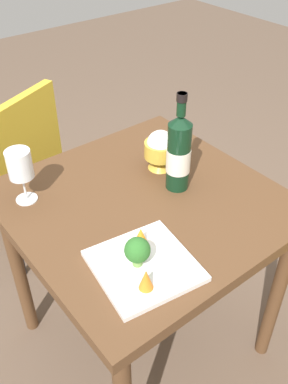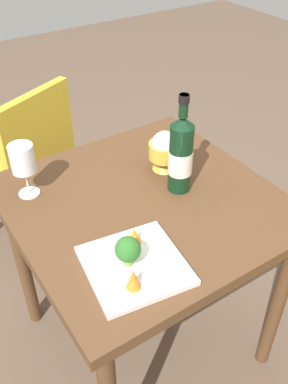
{
  "view_description": "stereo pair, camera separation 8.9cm",
  "coord_description": "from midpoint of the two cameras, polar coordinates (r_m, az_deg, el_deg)",
  "views": [
    {
      "loc": [
        0.83,
        -0.65,
        1.58
      ],
      "look_at": [
        0.0,
        0.0,
        0.77
      ],
      "focal_mm": 40.16,
      "sensor_mm": 36.0,
      "label": 1
    },
    {
      "loc": [
        0.88,
        -0.58,
        1.58
      ],
      "look_at": [
        0.0,
        0.0,
        0.77
      ],
      "focal_mm": 40.16,
      "sensor_mm": 36.0,
      "label": 2
    }
  ],
  "objects": [
    {
      "name": "rice_bowl",
      "position": [
        1.46,
        4.54,
        5.54
      ],
      "size": [
        0.11,
        0.11,
        0.14
      ],
      "color": "gold",
      "rests_on": "dining_table"
    },
    {
      "name": "wine_glass",
      "position": [
        1.34,
        -14.02,
        4.11
      ],
      "size": [
        0.08,
        0.08,
        0.18
      ],
      "color": "white",
      "rests_on": "dining_table"
    },
    {
      "name": "dining_table",
      "position": [
        1.42,
        1.8,
        -4.17
      ],
      "size": [
        0.8,
        0.8,
        0.74
      ],
      "color": "brown",
      "rests_on": "ground_plane"
    },
    {
      "name": "ground_plane",
      "position": [
        1.9,
        1.41,
        -18.67
      ],
      "size": [
        8.0,
        8.0,
        0.0
      ],
      "primitive_type": "plane",
      "color": "brown"
    },
    {
      "name": "carrot_garnish_right",
      "position": [
        1.06,
        1.03,
        -11.55
      ],
      "size": [
        0.04,
        0.04,
        0.06
      ],
      "color": "orange",
      "rests_on": "serving_plate"
    },
    {
      "name": "broccoli_floret",
      "position": [
        1.1,
        0.18,
        -7.76
      ],
      "size": [
        0.07,
        0.07,
        0.09
      ],
      "color": "#729E4C",
      "rests_on": "serving_plate"
    },
    {
      "name": "serving_plate",
      "position": [
        1.14,
        1.04,
        -9.79
      ],
      "size": [
        0.28,
        0.28,
        0.02
      ],
      "rotation": [
        0.0,
        0.0,
        -0.14
      ],
      "color": "white",
      "rests_on": "dining_table"
    },
    {
      "name": "chair_by_wall",
      "position": [
        2.0,
        -13.76,
        4.62
      ],
      "size": [
        0.53,
        0.53,
        0.85
      ],
      "rotation": [
        0.0,
        0.0,
        2.0
      ],
      "color": "gold",
      "rests_on": "ground_plane"
    },
    {
      "name": "carrot_garnish_left",
      "position": [
        1.17,
        0.88,
        -5.86
      ],
      "size": [
        0.04,
        0.04,
        0.05
      ],
      "color": "orange",
      "rests_on": "serving_plate"
    },
    {
      "name": "wine_bottle",
      "position": [
        1.34,
        6.8,
        4.94
      ],
      "size": [
        0.08,
        0.08,
        0.33
      ],
      "color": "black",
      "rests_on": "dining_table"
    }
  ]
}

